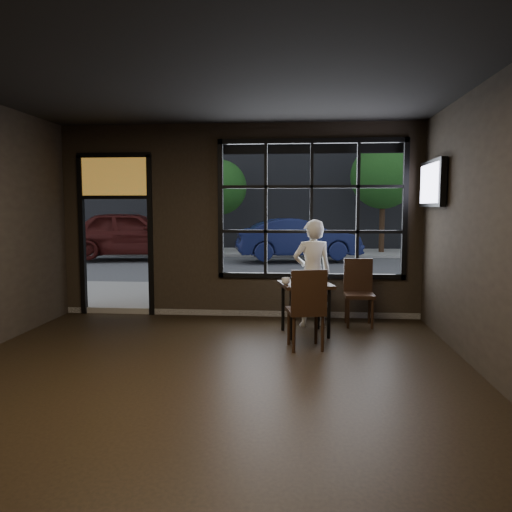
# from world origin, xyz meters

# --- Properties ---
(floor) EXTENTS (6.00, 7.00, 0.02)m
(floor) POSITION_xyz_m (0.00, 0.00, -0.01)
(floor) COLOR black
(floor) RESTS_ON ground
(ceiling) EXTENTS (6.00, 7.00, 0.02)m
(ceiling) POSITION_xyz_m (0.00, 0.00, 3.21)
(ceiling) COLOR black
(ceiling) RESTS_ON ground
(window_frame) EXTENTS (3.06, 0.12, 2.28)m
(window_frame) POSITION_xyz_m (1.20, 3.50, 1.80)
(window_frame) COLOR black
(window_frame) RESTS_ON ground
(stained_transom) EXTENTS (1.20, 0.06, 0.70)m
(stained_transom) POSITION_xyz_m (-2.10, 3.50, 2.35)
(stained_transom) COLOR orange
(stained_transom) RESTS_ON ground
(street_asphalt) EXTENTS (60.00, 41.00, 0.04)m
(street_asphalt) POSITION_xyz_m (0.00, 24.00, -0.02)
(street_asphalt) COLOR #545456
(street_asphalt) RESTS_ON ground
(building_across) EXTENTS (28.00, 12.00, 15.00)m
(building_across) POSITION_xyz_m (0.00, 23.00, 7.50)
(building_across) COLOR #5B5956
(building_across) RESTS_ON ground
(cafe_table) EXTENTS (0.84, 0.84, 0.75)m
(cafe_table) POSITION_xyz_m (1.10, 2.37, 0.38)
(cafe_table) COLOR black
(cafe_table) RESTS_ON floor
(chair_near) EXTENTS (0.54, 0.54, 1.05)m
(chair_near) POSITION_xyz_m (1.09, 1.65, 0.53)
(chair_near) COLOR black
(chair_near) RESTS_ON floor
(chair_window) EXTENTS (0.45, 0.45, 1.03)m
(chair_window) POSITION_xyz_m (1.93, 2.96, 0.51)
(chair_window) COLOR black
(chair_window) RESTS_ON floor
(man) EXTENTS (0.68, 0.52, 1.65)m
(man) POSITION_xyz_m (1.21, 2.89, 0.82)
(man) COLOR silver
(man) RESTS_ON floor
(hotdog) EXTENTS (0.21, 0.14, 0.06)m
(hotdog) POSITION_xyz_m (1.22, 2.44, 0.78)
(hotdog) COLOR tan
(hotdog) RESTS_ON cafe_table
(cup) EXTENTS (0.12, 0.12, 0.10)m
(cup) POSITION_xyz_m (0.82, 2.22, 0.80)
(cup) COLOR silver
(cup) RESTS_ON cafe_table
(tv) EXTENTS (0.13, 1.16, 0.68)m
(tv) POSITION_xyz_m (2.93, 2.77, 2.17)
(tv) COLOR black
(tv) RESTS_ON wall_right
(navy_car) EXTENTS (4.35, 2.27, 1.36)m
(navy_car) POSITION_xyz_m (0.98, 12.00, 0.78)
(navy_car) COLOR #131943
(navy_car) RESTS_ON street_asphalt
(maroon_car) EXTENTS (5.01, 2.63, 1.62)m
(maroon_car) POSITION_xyz_m (-4.76, 12.10, 0.91)
(maroon_car) COLOR #41110F
(maroon_car) RESTS_ON street_asphalt
(tree_left) EXTENTS (2.17, 2.17, 3.70)m
(tree_left) POSITION_xyz_m (-2.13, 14.85, 2.61)
(tree_left) COLOR #332114
(tree_left) RESTS_ON street_asphalt
(tree_right) EXTENTS (2.50, 2.50, 4.27)m
(tree_right) POSITION_xyz_m (4.22, 14.96, 3.01)
(tree_right) COLOR #332114
(tree_right) RESTS_ON street_asphalt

